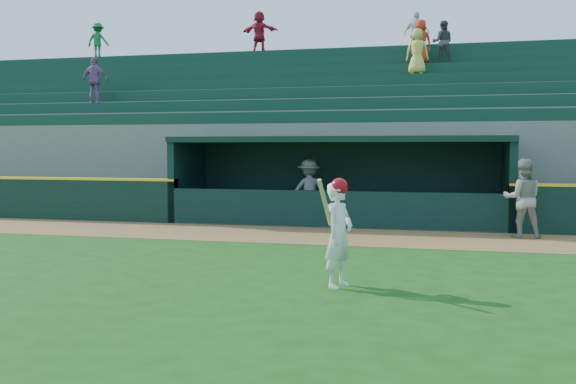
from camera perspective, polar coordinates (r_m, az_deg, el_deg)
name	(u,v)px	position (r m, az deg, el deg)	size (l,w,h in m)	color
ground	(266,274)	(11.01, -2.00, -7.34)	(120.00, 120.00, 0.00)	#164711
warning_track	(320,236)	(15.71, 2.88, -3.90)	(40.00, 3.00, 0.01)	brown
dugout_player_front	(523,198)	(16.29, 20.13, -0.54)	(0.92, 0.71, 1.89)	gray
dugout_player_inside	(309,190)	(18.62, 1.89, 0.14)	(1.17, 0.68, 1.82)	gray
dugout	(341,175)	(18.64, 4.70, 1.51)	(9.40, 2.80, 2.46)	slate
stands	(361,141)	(23.15, 6.52, 4.56)	(34.50, 6.25, 7.56)	slate
batter_at_plate	(339,232)	(9.94, 4.54, -3.58)	(0.57, 0.83, 1.71)	white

